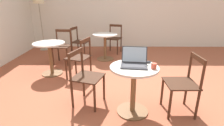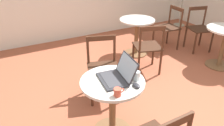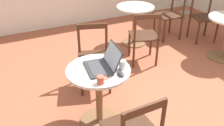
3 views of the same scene
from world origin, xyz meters
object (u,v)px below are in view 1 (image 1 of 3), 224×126
chair_far_right (62,46)px  laptop (134,62)px  chair_mid_right (114,38)px  chair_mid_back (79,42)px  mouse (148,62)px  drinking_glass (140,58)px  chair_far_front (80,58)px  chair_near_front (183,84)px  chair_near_back (86,77)px  cafe_table_near (134,81)px  cafe_table_far (50,52)px  mug (154,66)px  cafe_table_mid (105,42)px  floor_lamp (39,4)px

chair_far_right → laptop: bearing=-142.9°
chair_mid_right → chair_mid_back: bearing=117.2°
mouse → drinking_glass: size_ratio=1.01×
chair_mid_back → mouse: size_ratio=8.68×
laptop → chair_mid_back: bearing=25.7°
chair_mid_back → chair_far_front: same height
chair_near_front → chair_near_back: size_ratio=1.00×
cafe_table_near → cafe_table_far: 2.21m
chair_near_front → chair_near_back: bearing=81.2°
chair_far_front → mug: chair_far_front is taller
cafe_table_far → mouse: size_ratio=7.17×
cafe_table_mid → chair_mid_right: chair_mid_right is taller
cafe_table_near → chair_near_front: size_ratio=0.83×
laptop → mug: (-0.13, -0.25, -0.01)m
floor_lamp → drinking_glass: 4.35m
floor_lamp → mouse: size_ratio=17.10×
cafe_table_near → laptop: bearing=-0.5°
cafe_table_far → laptop: (-1.38, -1.68, 0.26)m
chair_mid_right → laptop: laptop is taller
laptop → chair_far_front: bearing=40.5°
mouse → cafe_table_mid: bearing=17.3°
chair_near_front → chair_far_front: same height
chair_near_front → drinking_glass: bearing=70.9°
cafe_table_far → chair_mid_right: (1.77, -1.41, -0.05)m
chair_near_back → laptop: (-0.19, -0.72, 0.32)m
cafe_table_mid → drinking_glass: size_ratio=7.23×
laptop → mouse: laptop is taller
chair_far_right → laptop: size_ratio=2.21×
cafe_table_near → chair_mid_back: size_ratio=0.83×
cafe_table_far → drinking_glass: bearing=-124.2°
chair_mid_back → chair_far_front: (-1.50, -0.29, 0.00)m
cafe_table_mid → chair_mid_right: 0.76m
chair_far_front → chair_near_front: bearing=-125.0°
chair_near_back → mug: size_ratio=8.18×
floor_lamp → chair_far_right: bearing=-142.6°
cafe_table_near → cafe_table_mid: 2.55m
chair_near_back → drinking_glass: (-0.01, -0.82, 0.32)m
chair_mid_right → mug: chair_mid_right is taller
chair_near_front → chair_mid_back: (2.68, 1.98, 0.00)m
cafe_table_far → chair_mid_back: bearing=-17.9°
chair_mid_back → laptop: size_ratio=2.21×
cafe_table_far → chair_mid_right: bearing=-38.5°
chair_far_front → mouse: chair_far_front is taller
cafe_table_far → chair_near_back: 1.54m
cafe_table_mid → chair_far_right: (-0.30, 1.10, -0.05)m
cafe_table_mid → cafe_table_far: bearing=132.5°
mouse → mug: 0.24m
chair_near_front → drinking_glass: (0.21, 0.61, 0.32)m
chair_mid_right → chair_far_front: 2.13m
chair_mid_back → floor_lamp: floor_lamp is taller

